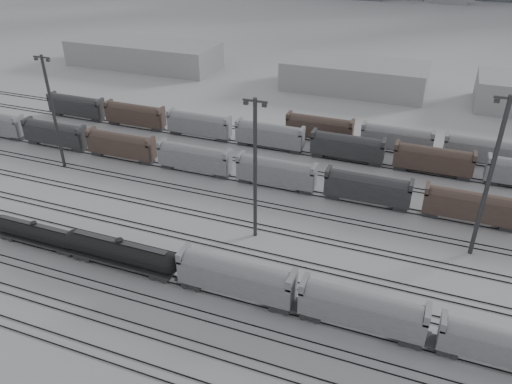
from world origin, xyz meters
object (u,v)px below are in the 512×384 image
(hopper_car_b, at_px, (362,308))
(light_mast_c, at_px, (255,167))
(hopper_car_a, at_px, (236,276))
(tank_car_b, at_px, (121,252))
(hopper_car_c, at_px, (504,346))
(tank_car_a, at_px, (36,232))

(hopper_car_b, bearing_deg, light_mast_c, 143.35)
(hopper_car_a, bearing_deg, tank_car_b, 180.00)
(tank_car_b, height_order, hopper_car_b, hopper_car_b)
(hopper_car_a, height_order, hopper_car_b, hopper_car_a)
(hopper_car_a, bearing_deg, hopper_car_c, 0.00)
(tank_car_b, relative_size, hopper_car_c, 1.35)
(tank_car_a, height_order, light_mast_c, light_mast_c)
(tank_car_a, relative_size, light_mast_c, 0.70)
(hopper_car_b, height_order, light_mast_c, light_mast_c)
(tank_car_a, bearing_deg, tank_car_b, 0.00)
(hopper_car_a, distance_m, light_mast_c, 17.21)
(hopper_car_a, xyz_separation_m, hopper_car_b, (16.70, 0.00, -0.12))
(hopper_car_a, relative_size, hopper_car_c, 1.15)
(light_mast_c, bearing_deg, tank_car_b, -136.05)
(hopper_car_b, bearing_deg, hopper_car_a, 180.00)
(tank_car_b, relative_size, hopper_car_b, 1.22)
(hopper_car_b, xyz_separation_m, light_mast_c, (-19.61, 14.59, 8.77))
(hopper_car_a, bearing_deg, tank_car_a, 180.00)
(tank_car_a, relative_size, hopper_car_a, 1.00)
(tank_car_b, bearing_deg, hopper_car_c, 0.00)
(hopper_car_a, height_order, hopper_car_c, hopper_car_a)
(tank_car_a, distance_m, tank_car_b, 15.56)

